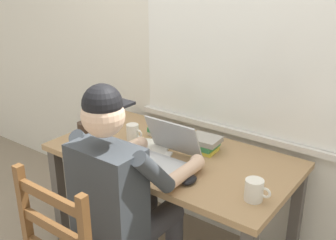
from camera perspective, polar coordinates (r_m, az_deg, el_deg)
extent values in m
cube|color=silver|center=(2.45, 6.88, 11.41)|extent=(6.00, 0.04, 2.60)
cube|color=white|center=(2.33, 10.91, 12.46)|extent=(1.38, 0.01, 1.19)
cube|color=beige|center=(2.49, 9.88, -1.61)|extent=(1.44, 0.06, 0.04)
cube|color=#9E7A51|center=(2.28, 0.52, -5.14)|extent=(1.39, 0.74, 0.03)
cube|color=#4C4742|center=(2.66, -15.28, -10.69)|extent=(0.06, 0.06, 0.68)
cube|color=#4C4742|center=(3.03, -5.87, -5.80)|extent=(0.06, 0.06, 0.68)
cube|color=#4C4742|center=(2.46, 17.73, -13.74)|extent=(0.06, 0.06, 0.68)
cube|color=#33383D|center=(1.88, -8.58, -10.72)|extent=(0.34, 0.20, 0.50)
sphere|color=#DBB293|center=(1.70, -9.30, 0.61)|extent=(0.19, 0.19, 0.19)
sphere|color=black|center=(1.69, -9.41, 2.27)|extent=(0.17, 0.17, 0.17)
cube|color=black|center=(1.75, -7.38, 2.43)|extent=(0.13, 0.10, 0.01)
cylinder|color=#38383D|center=(2.19, -6.17, -13.33)|extent=(0.13, 0.40, 0.13)
cylinder|color=#38383D|center=(2.09, -2.39, -15.07)|extent=(0.13, 0.40, 0.13)
cylinder|color=#38383D|center=(2.45, -2.67, -15.83)|extent=(0.10, 0.10, 0.48)
cylinder|color=#33383D|center=(1.99, -11.10, -4.14)|extent=(0.10, 0.25, 0.26)
cylinder|color=#DBB293|center=(2.18, -6.49, -4.55)|extent=(0.07, 0.28, 0.07)
sphere|color=#DBB293|center=(2.27, -3.91, -3.39)|extent=(0.08, 0.08, 0.08)
cylinder|color=#33383D|center=(1.75, -2.03, -7.59)|extent=(0.10, 0.25, 0.26)
cylinder|color=#DBB293|center=(1.96, 2.23, -7.62)|extent=(0.07, 0.28, 0.07)
sphere|color=#DBB293|center=(2.07, 4.21, -6.02)|extent=(0.08, 0.08, 0.08)
cube|color=brown|center=(1.86, -19.79, -12.72)|extent=(0.04, 0.04, 0.48)
cube|color=brown|center=(1.71, -16.13, -14.59)|extent=(0.36, 0.02, 0.04)
cube|color=brown|center=(1.63, -16.64, -10.60)|extent=(0.36, 0.02, 0.04)
cube|color=#ADAFB2|center=(2.12, -1.80, -6.54)|extent=(0.33, 0.23, 0.02)
cube|color=silver|center=(2.11, -1.80, -6.31)|extent=(0.29, 0.17, 0.00)
cube|color=#ADAFB2|center=(2.18, 0.76, -2.45)|extent=(0.33, 0.10, 0.21)
cube|color=#99A8B2|center=(2.18, 0.76, -2.45)|extent=(0.29, 0.08, 0.17)
ellipsoid|color=black|center=(1.97, 3.10, -8.60)|extent=(0.06, 0.10, 0.03)
cylinder|color=silver|center=(1.86, 12.23, -9.79)|extent=(0.09, 0.09, 0.10)
torus|color=silver|center=(1.84, 13.80, -10.12)|extent=(0.05, 0.01, 0.05)
cylinder|color=#38281E|center=(2.51, -11.91, -1.40)|extent=(0.08, 0.08, 0.10)
torus|color=#38281E|center=(2.47, -11.08, -1.58)|extent=(0.05, 0.01, 0.05)
cylinder|color=silver|center=(2.41, -5.17, -1.83)|extent=(0.07, 0.07, 0.10)
torus|color=silver|center=(2.38, -4.28, -1.99)|extent=(0.05, 0.01, 0.05)
cube|color=gold|center=(2.30, 4.94, -4.15)|extent=(0.17, 0.14, 0.02)
cube|color=#38844C|center=(2.30, 5.07, -3.44)|extent=(0.16, 0.15, 0.03)
cube|color=gray|center=(2.28, 5.27, -2.82)|extent=(0.18, 0.15, 0.03)
cube|color=white|center=(2.49, -0.68, -1.87)|extent=(0.16, 0.13, 0.03)
cube|color=#38844C|center=(2.48, -0.75, -1.25)|extent=(0.17, 0.15, 0.03)
cube|color=silver|center=(2.33, -2.12, -3.86)|extent=(0.24, 0.25, 0.01)
cube|color=white|center=(2.21, -3.18, -5.30)|extent=(0.30, 0.26, 0.01)
cube|color=silver|center=(2.24, -5.55, -5.04)|extent=(0.20, 0.20, 0.01)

